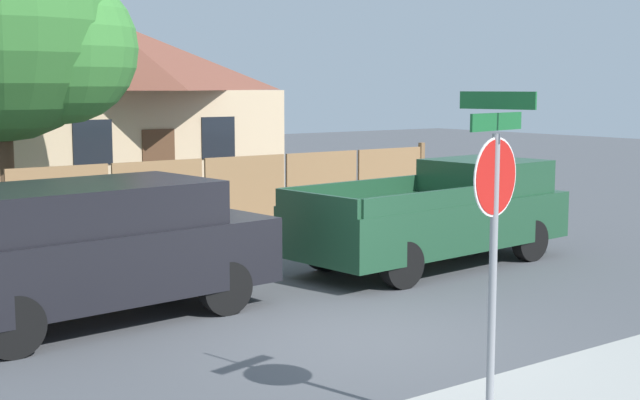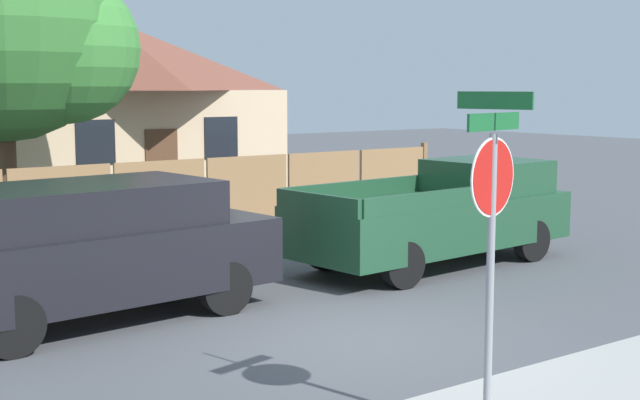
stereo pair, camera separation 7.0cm
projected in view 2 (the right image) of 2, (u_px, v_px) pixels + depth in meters
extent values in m
plane|color=#4C4F54|center=(357.00, 338.00, 10.96)|extent=(80.00, 80.00, 0.00)
cube|color=#997047|center=(61.00, 207.00, 17.00)|extent=(2.00, 0.06, 1.57)
cube|color=#997047|center=(161.00, 199.00, 18.23)|extent=(2.00, 0.06, 1.57)
cube|color=#997047|center=(248.00, 192.00, 19.45)|extent=(2.00, 0.06, 1.57)
cube|color=#997047|center=(324.00, 186.00, 20.67)|extent=(2.00, 0.06, 1.57)
cube|color=#997047|center=(393.00, 180.00, 21.89)|extent=(2.00, 0.06, 1.57)
cube|color=brown|center=(424.00, 176.00, 22.50)|extent=(0.12, 0.12, 1.67)
cube|color=beige|center=(111.00, 143.00, 25.34)|extent=(7.80, 6.45, 2.98)
pyramid|color=brown|center=(108.00, 54.00, 25.03)|extent=(8.43, 6.96, 2.00)
cube|color=black|center=(96.00, 142.00, 21.69)|extent=(1.00, 0.04, 1.10)
cube|color=black|center=(221.00, 137.00, 23.74)|extent=(1.00, 0.04, 1.10)
cube|color=brown|center=(162.00, 168.00, 22.81)|extent=(0.90, 0.04, 2.00)
cylinder|color=brown|center=(7.00, 177.00, 17.91)|extent=(0.40, 0.40, 2.55)
sphere|color=#387A33|center=(0.00, 24.00, 17.53)|extent=(4.67, 4.67, 4.67)
sphere|color=#3C8437|center=(64.00, 48.00, 17.73)|extent=(3.04, 3.04, 3.04)
cube|color=black|center=(93.00, 260.00, 11.71)|extent=(4.92, 2.43, 0.90)
cube|color=black|center=(83.00, 206.00, 11.54)|extent=(3.48, 2.15, 0.57)
cube|color=black|center=(187.00, 196.00, 12.57)|extent=(0.21, 1.79, 0.48)
cylinder|color=black|center=(156.00, 267.00, 13.41)|extent=(0.74, 0.22, 0.74)
cylinder|color=black|center=(226.00, 288.00, 12.05)|extent=(0.74, 0.22, 0.74)
cylinder|color=black|center=(12.00, 326.00, 10.13)|extent=(0.74, 0.22, 0.74)
cube|color=#1E472D|center=(432.00, 222.00, 15.29)|extent=(5.46, 2.43, 0.82)
cube|color=#1E472D|center=(487.00, 176.00, 16.15)|extent=(1.85, 1.96, 0.58)
cube|color=#1E472D|center=(357.00, 189.00, 15.33)|extent=(3.33, 0.36, 0.29)
cube|color=#1E472D|center=(439.00, 200.00, 13.92)|extent=(3.33, 0.36, 0.29)
cube|color=#1E472D|center=(317.00, 203.00, 13.51)|extent=(0.24, 1.89, 0.29)
cylinder|color=black|center=(455.00, 229.00, 17.07)|extent=(0.74, 0.22, 0.74)
cylinder|color=black|center=(532.00, 240.00, 15.75)|extent=(0.74, 0.22, 0.74)
cylinder|color=black|center=(326.00, 249.00, 14.92)|extent=(0.74, 0.22, 0.74)
cylinder|color=black|center=(403.00, 265.00, 13.60)|extent=(0.74, 0.22, 0.74)
cylinder|color=gray|center=(490.00, 288.00, 7.72)|extent=(0.07, 0.07, 2.68)
cylinder|color=red|center=(493.00, 177.00, 7.60)|extent=(0.64, 0.16, 0.65)
cylinder|color=white|center=(493.00, 177.00, 7.60)|extent=(0.67, 0.16, 0.69)
cube|color=#19602D|center=(494.00, 122.00, 7.54)|extent=(0.79, 0.19, 0.15)
cube|color=#19602D|center=(495.00, 100.00, 7.52)|extent=(0.18, 0.72, 0.15)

